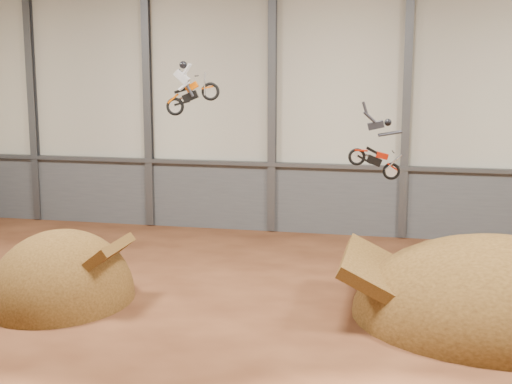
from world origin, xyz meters
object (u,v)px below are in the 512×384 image
fmx_rider_b (372,141)px  takeoff_ramp (62,300)px  fmx_rider_a (196,81)px  landing_ramp (496,319)px

fmx_rider_b → takeoff_ramp: bearing=179.0°
fmx_rider_b → fmx_rider_a: bearing=158.2°
takeoff_ramp → fmx_rider_a: fmx_rider_a is taller
fmx_rider_a → landing_ramp: bearing=-15.2°
takeoff_ramp → fmx_rider_b: bearing=6.3°
takeoff_ramp → fmx_rider_a: size_ratio=2.82×
takeoff_ramp → fmx_rider_a: (4.41, 2.97, 7.99)m
landing_ramp → fmx_rider_a: bearing=171.7°
fmx_rider_b → landing_ramp: bearing=-5.6°
landing_ramp → fmx_rider_b: bearing=-178.4°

